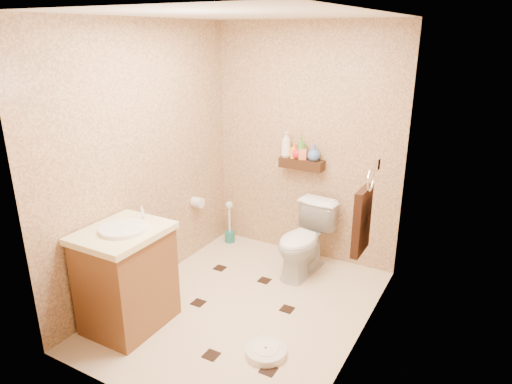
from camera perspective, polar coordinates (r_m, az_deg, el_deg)
The scene contains 20 objects.
ground at distance 4.12m, azimuth -1.54°, elevation -14.25°, with size 2.50×2.50×0.00m, color beige.
wall_back at distance 4.68m, azimuth 6.20°, elevation 5.89°, with size 2.00×0.04×2.40m, color tan.
wall_front at distance 2.68m, azimuth -15.62°, elevation -5.22°, with size 2.00×0.04×2.40m, color tan.
wall_left at distance 4.18m, azimuth -13.59°, elevation 3.83°, with size 0.04×2.50×2.40m, color tan.
wall_right at distance 3.23m, azimuth 13.72°, elevation -0.78°, with size 0.04×2.50×2.40m, color tan.
ceiling at distance 3.44m, azimuth -1.93°, elevation 21.34°, with size 2.00×2.50×0.02m, color silver.
wall_shelf at distance 4.65m, azimuth 5.73°, elevation 3.53°, with size 0.46×0.14×0.10m, color #35200E.
floor_accents at distance 4.09m, azimuth -1.87°, elevation -14.47°, with size 1.24×1.26×0.01m.
toilet at distance 4.52m, azimuth 6.04°, elevation -6.00°, with size 0.40×0.69×0.71m, color white.
vanity at distance 3.84m, azimuth -15.86°, elevation -10.15°, with size 0.57×0.69×0.98m.
bathroom_scale at distance 3.60m, azimuth 1.24°, elevation -19.31°, with size 0.39×0.39×0.06m.
toilet_brush at distance 5.22m, azimuth -3.32°, elevation -4.49°, with size 0.11×0.11×0.49m.
towel_ring at distance 3.56m, azimuth 13.18°, elevation -3.18°, with size 0.12×0.30×0.76m.
toilet_paper at distance 4.80m, azimuth -7.31°, elevation -1.28°, with size 0.12×0.11×0.12m.
bottle_a at distance 4.68m, azimuth 3.79°, elevation 5.96°, with size 0.10×0.10×0.26m, color silver.
bottle_b at distance 4.65m, azimuth 4.74°, elevation 5.18°, with size 0.07×0.07×0.15m, color #FF9D35.
bottle_c at distance 4.64m, azimuth 5.20°, elevation 5.06°, with size 0.11×0.11×0.14m, color red.
bottle_d at distance 4.61m, azimuth 5.71°, elevation 5.49°, with size 0.09×0.09×0.23m, color #409030.
bottle_e at distance 4.62m, azimuth 5.82°, elevation 5.12°, with size 0.07×0.08×0.17m, color #FF8154.
bottle_f at distance 4.57m, azimuth 7.26°, elevation 4.90°, with size 0.13×0.13×0.16m, color #476AB2.
Camera 1 is at (1.77, -2.94, 2.28)m, focal length 32.00 mm.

